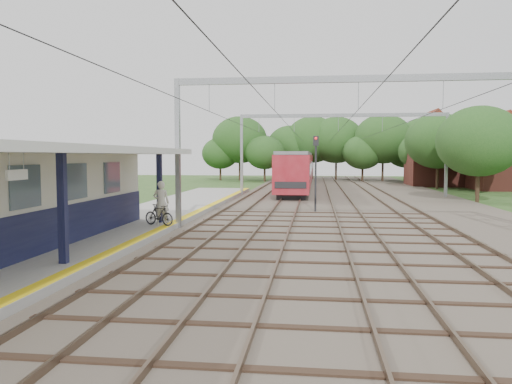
{
  "coord_description": "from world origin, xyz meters",
  "views": [
    {
      "loc": [
        1.38,
        -7.57,
        3.47
      ],
      "look_at": [
        -1.71,
        17.98,
        1.6
      ],
      "focal_mm": 35.0,
      "sensor_mm": 36.0,
      "label": 1
    }
  ],
  "objects_px": {
    "person": "(161,203)",
    "signal_post": "(316,163)",
    "train": "(299,169)",
    "bicycle": "(159,215)"
  },
  "relations": [
    {
      "from": "person",
      "to": "signal_post",
      "type": "xyz_separation_m",
      "value": [
        6.95,
        8.41,
        1.67
      ]
    },
    {
      "from": "train",
      "to": "signal_post",
      "type": "distance_m",
      "value": 24.35
    },
    {
      "from": "bicycle",
      "to": "signal_post",
      "type": "distance_m",
      "value": 11.39
    },
    {
      "from": "person",
      "to": "train",
      "type": "distance_m",
      "value": 33.08
    },
    {
      "from": "bicycle",
      "to": "signal_post",
      "type": "bearing_deg",
      "value": -16.04
    },
    {
      "from": "signal_post",
      "to": "person",
      "type": "bearing_deg",
      "value": -134.84
    },
    {
      "from": "train",
      "to": "bicycle",
      "type": "bearing_deg",
      "value": -98.8
    },
    {
      "from": "bicycle",
      "to": "train",
      "type": "distance_m",
      "value": 33.42
    },
    {
      "from": "bicycle",
      "to": "signal_post",
      "type": "xyz_separation_m",
      "value": [
        6.96,
        8.74,
        2.19
      ]
    },
    {
      "from": "bicycle",
      "to": "signal_post",
      "type": "height_order",
      "value": "signal_post"
    }
  ]
}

